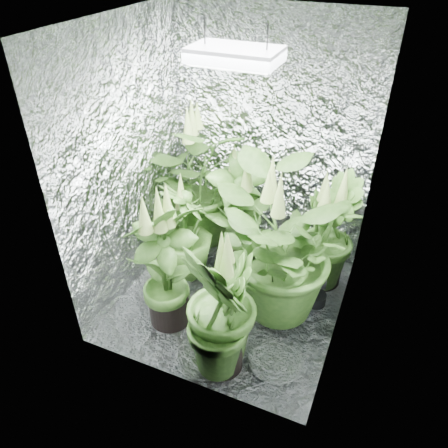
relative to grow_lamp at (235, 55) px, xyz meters
name	(u,v)px	position (x,y,z in m)	size (l,w,h in m)	color
ground	(232,298)	(0.00, 0.00, -1.83)	(1.60, 1.60, 0.00)	silver
walls	(233,187)	(0.00, 0.00, -0.83)	(1.62, 1.62, 2.00)	silver
ceiling	(235,21)	(0.00, 0.00, 0.17)	(1.60, 1.60, 0.01)	silver
grow_lamp	(235,55)	(0.00, 0.00, 0.00)	(0.50, 0.30, 0.22)	gray
plant_a	(200,180)	(-0.57, 0.63, -1.22)	(1.27, 1.27, 1.27)	black
plant_b	(240,217)	(-0.10, 0.41, -1.33)	(0.73, 0.73, 1.08)	black
plant_c	(328,234)	(0.59, 0.49, -1.37)	(0.57, 0.57, 1.02)	black
plant_d	(185,234)	(-0.46, 0.14, -1.43)	(0.63, 0.63, 0.88)	black
plant_e	(276,251)	(0.33, -0.01, -1.25)	(1.01, 1.01, 1.21)	black
plant_f	(166,265)	(-0.33, -0.37, -1.31)	(0.76, 0.76, 1.13)	black
plant_g	(222,310)	(0.18, -0.60, -1.32)	(0.75, 0.75, 1.09)	black
circulation_fan	(313,286)	(0.58, 0.20, -1.66)	(0.18, 0.34, 0.40)	black
plant_label	(229,340)	(0.24, -0.63, -1.53)	(0.05, 0.01, 0.07)	white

